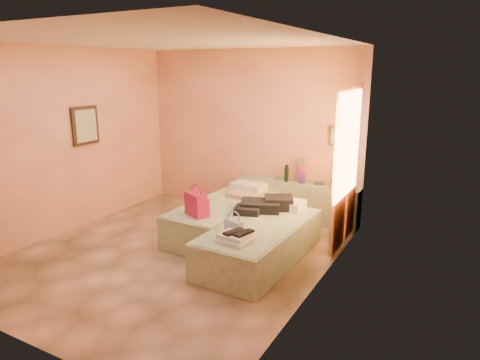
# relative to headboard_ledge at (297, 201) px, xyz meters

# --- Properties ---
(ground) EXTENTS (4.50, 4.50, 0.00)m
(ground) POSITION_rel_headboard_ledge_xyz_m (-0.98, -2.10, -0.33)
(ground) COLOR tan
(ground) RESTS_ON ground
(room_walls) EXTENTS (4.02, 4.51, 2.81)m
(room_walls) POSITION_rel_headboard_ledge_xyz_m (-0.77, -1.53, 1.46)
(room_walls) COLOR #F3AC81
(room_walls) RESTS_ON ground
(headboard_ledge) EXTENTS (2.05, 0.30, 0.65)m
(headboard_ledge) POSITION_rel_headboard_ledge_xyz_m (0.00, 0.00, 0.00)
(headboard_ledge) COLOR gray
(headboard_ledge) RESTS_ON ground
(bed_left) EXTENTS (0.95, 2.02, 0.50)m
(bed_left) POSITION_rel_headboard_ledge_xyz_m (-0.75, -1.11, -0.08)
(bed_left) COLOR #AECAA2
(bed_left) RESTS_ON ground
(bed_right) EXTENTS (0.95, 2.02, 0.50)m
(bed_right) POSITION_rel_headboard_ledge_xyz_m (0.15, -1.70, -0.08)
(bed_right) COLOR #AECAA2
(bed_right) RESTS_ON ground
(water_bottle) EXTENTS (0.08, 0.08, 0.27)m
(water_bottle) POSITION_rel_headboard_ledge_xyz_m (-0.20, -0.03, 0.46)
(water_bottle) COLOR #14381F
(water_bottle) RESTS_ON headboard_ledge
(rainbow_box) EXTENTS (0.09, 0.09, 0.41)m
(rainbow_box) POSITION_rel_headboard_ledge_xyz_m (0.06, 0.01, 0.53)
(rainbow_box) COLOR #AF1543
(rainbow_box) RESTS_ON headboard_ledge
(small_dish) EXTENTS (0.16, 0.16, 0.03)m
(small_dish) POSITION_rel_headboard_ledge_xyz_m (-0.37, 0.03, 0.34)
(small_dish) COLOR #549A69
(small_dish) RESTS_ON headboard_ledge
(green_book) EXTENTS (0.21, 0.18, 0.03)m
(green_book) POSITION_rel_headboard_ledge_xyz_m (0.35, 0.06, 0.34)
(green_book) COLOR #264732
(green_book) RESTS_ON headboard_ledge
(flower_vase) EXTENTS (0.23, 0.23, 0.23)m
(flower_vase) POSITION_rel_headboard_ledge_xyz_m (0.65, -0.06, 0.44)
(flower_vase) COLOR white
(flower_vase) RESTS_ON headboard_ledge
(magenta_handbag) EXTENTS (0.40, 0.32, 0.33)m
(magenta_handbag) POSITION_rel_headboard_ledge_xyz_m (-0.78, -1.80, 0.34)
(magenta_handbag) COLOR #AF1543
(magenta_handbag) RESTS_ON bed_left
(khaki_garment) EXTENTS (0.44, 0.37, 0.07)m
(khaki_garment) POSITION_rel_headboard_ledge_xyz_m (-0.66, -0.73, 0.21)
(khaki_garment) COLOR tan
(khaki_garment) RESTS_ON bed_left
(clothes_pile) EXTENTS (0.77, 0.77, 0.18)m
(clothes_pile) POSITION_rel_headboard_ledge_xyz_m (-0.06, -1.18, 0.26)
(clothes_pile) COLOR black
(clothes_pile) RESTS_ON bed_right
(blue_handbag) EXTENTS (0.27, 0.18, 0.16)m
(blue_handbag) POSITION_rel_headboard_ledge_xyz_m (-0.02, -2.11, 0.25)
(blue_handbag) COLOR #3D4992
(blue_handbag) RESTS_ON bed_right
(towel_stack) EXTENTS (0.38, 0.34, 0.10)m
(towel_stack) POSITION_rel_headboard_ledge_xyz_m (0.15, -2.39, 0.23)
(towel_stack) COLOR silver
(towel_stack) RESTS_ON bed_right
(sandal_pair) EXTENTS (0.28, 0.32, 0.03)m
(sandal_pair) POSITION_rel_headboard_ledge_xyz_m (0.17, -2.35, 0.29)
(sandal_pair) COLOR black
(sandal_pair) RESTS_ON towel_stack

